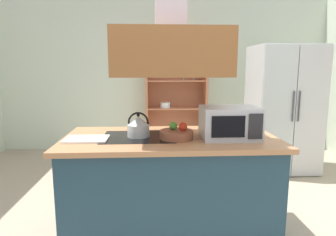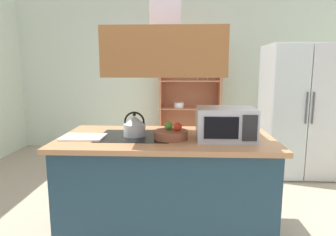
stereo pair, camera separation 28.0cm
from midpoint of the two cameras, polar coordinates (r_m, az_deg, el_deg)
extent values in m
plane|color=tan|center=(2.85, -0.83, -21.42)|extent=(7.80, 7.80, 0.00)
cube|color=silver|center=(5.44, -2.17, 8.32)|extent=(6.00, 0.12, 2.70)
cube|color=#1F3B4B|center=(2.62, -2.71, -13.70)|extent=(1.71, 0.83, 0.86)
cube|color=#AF7A4F|center=(2.48, -2.79, -4.10)|extent=(1.79, 0.91, 0.04)
cube|color=black|center=(2.49, -8.99, -3.65)|extent=(0.60, 0.48, 0.00)
cube|color=brown|center=(2.41, -2.93, 12.37)|extent=(0.90, 0.70, 0.36)
cube|color=#BABFBE|center=(4.48, 19.76, 1.67)|extent=(0.90, 0.72, 1.79)
cube|color=#B4BDBB|center=(4.06, 18.87, 0.95)|extent=(0.44, 0.03, 1.75)
cube|color=#BCBBBC|center=(4.25, 24.51, 0.96)|extent=(0.44, 0.03, 1.75)
cylinder|color=#4C4C51|center=(4.09, 21.50, 2.13)|extent=(0.02, 0.02, 0.40)
cylinder|color=#4C4C51|center=(4.12, 22.51, 2.12)|extent=(0.02, 0.02, 0.40)
cube|color=#BA704B|center=(5.21, -5.69, 4.02)|extent=(0.04, 0.40, 1.94)
cube|color=#BA704B|center=(5.27, 5.69, 4.08)|extent=(0.04, 0.40, 1.94)
cube|color=#BA704B|center=(5.21, 0.03, 14.57)|extent=(1.08, 0.40, 0.03)
cube|color=#BA704B|center=(5.38, 0.03, -5.82)|extent=(1.08, 0.40, 0.08)
cube|color=#BA704B|center=(5.40, -0.08, 4.26)|extent=(1.08, 0.02, 1.94)
cube|color=#BA704B|center=(5.23, 0.03, 1.96)|extent=(1.00, 0.36, 0.02)
cube|color=#BA704B|center=(5.19, 0.03, 7.26)|extent=(1.00, 0.36, 0.02)
cylinder|color=white|center=(5.17, -2.09, 2.28)|extent=(0.18, 0.18, 0.05)
cylinder|color=white|center=(5.17, -2.09, 2.77)|extent=(0.17, 0.17, 0.05)
cylinder|color=silver|center=(5.16, 1.50, 8.05)|extent=(0.01, 0.01, 0.12)
cone|color=silver|center=(5.16, 1.51, 9.16)|extent=(0.07, 0.07, 0.08)
cylinder|color=silver|center=(5.17, 3.42, 8.04)|extent=(0.01, 0.01, 0.12)
cone|color=silver|center=(5.17, 3.44, 9.15)|extent=(0.07, 0.07, 0.08)
cylinder|color=#B3B8B8|center=(2.48, -9.02, -2.46)|extent=(0.19, 0.19, 0.10)
cone|color=#B0C1C6|center=(2.46, -9.08, -0.55)|extent=(0.18, 0.18, 0.07)
sphere|color=black|center=(2.45, -9.10, 0.55)|extent=(0.03, 0.03, 0.03)
torus|color=black|center=(2.46, -9.07, -0.87)|extent=(0.17, 0.02, 0.17)
cube|color=white|center=(2.47, -18.77, -3.97)|extent=(0.34, 0.24, 0.02)
cube|color=#B7BABF|center=(2.42, 8.69, -0.92)|extent=(0.46, 0.34, 0.26)
cube|color=black|center=(2.24, 8.21, -1.74)|extent=(0.26, 0.01, 0.17)
cube|color=#262628|center=(2.29, 13.41, -1.65)|extent=(0.11, 0.01, 0.20)
cylinder|color=brown|center=(2.38, -1.73, -3.31)|extent=(0.27, 0.27, 0.07)
sphere|color=red|center=(2.38, -0.44, -1.72)|extent=(0.07, 0.07, 0.07)
sphere|color=#4EA235|center=(2.42, -2.26, -1.55)|extent=(0.07, 0.07, 0.07)
camera|label=1|loc=(0.14, -92.86, -0.48)|focal=31.27mm
camera|label=2|loc=(0.14, 87.14, 0.48)|focal=31.27mm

